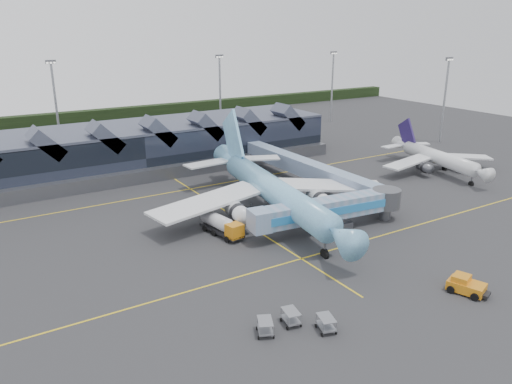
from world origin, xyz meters
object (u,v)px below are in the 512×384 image
jet_bridge (337,208)px  pushback_tug (466,285)px  main_airliner (271,189)px  fuel_truck (220,224)px  regional_jet (436,157)px

jet_bridge → pushback_tug: size_ratio=5.23×
main_airliner → fuel_truck: main_airliner is taller
fuel_truck → pushback_tug: fuel_truck is taller
regional_jet → jet_bridge: 41.81m
main_airliner → jet_bridge: main_airliner is taller
main_airliner → regional_jet: (44.81, 3.22, -1.34)m
jet_bridge → pushback_tug: 23.35m
main_airliner → jet_bridge: 11.86m
main_airliner → pushback_tug: 34.38m
fuel_truck → pushback_tug: 34.84m
regional_jet → jet_bridge: (-39.48, -13.75, 0.21)m
regional_jet → jet_bridge: regional_jet is taller
pushback_tug → jet_bridge: bearing=70.8°
main_airliner → jet_bridge: bearing=-54.5°
regional_jet → pushback_tug: (-39.33, -36.96, -2.30)m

